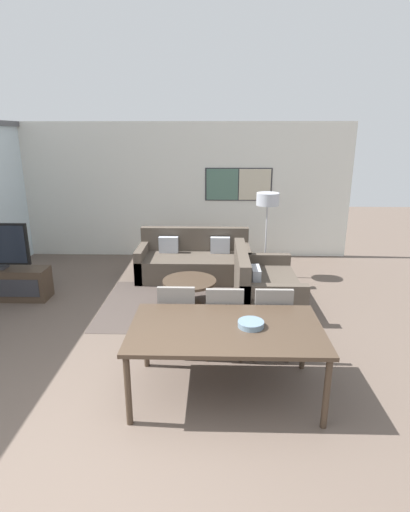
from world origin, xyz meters
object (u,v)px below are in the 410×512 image
at_px(dining_table, 226,333).
at_px(dining_chair_right, 271,317).
at_px(sofa_side, 261,287).
at_px(dining_chair_left, 178,315).
at_px(floor_lamp, 267,204).
at_px(sofa_main, 194,262).
at_px(coffee_table, 190,286).
at_px(dining_chair_centre, 224,317).
at_px(fruit_bowl, 251,324).

bearing_deg(dining_table, dining_chair_right, 52.71).
bearing_deg(sofa_side, dining_chair_left, 142.47).
distance_m(sofa_side, floor_lamp, 1.66).
relative_size(dining_table, dining_chair_left, 2.08).
bearing_deg(sofa_main, floor_lamp, -0.51).
bearing_deg(coffee_table, dining_chair_centre, -71.23).
height_order(coffee_table, dining_table, dining_table).
relative_size(sofa_main, dining_chair_centre, 2.23).
bearing_deg(floor_lamp, dining_chair_centre, -106.17).
height_order(dining_table, floor_lamp, floor_lamp).
bearing_deg(dining_chair_centre, sofa_main, 100.13).
bearing_deg(dining_chair_centre, sofa_side, 68.62).
relative_size(sofa_main, floor_lamp, 1.30).
height_order(dining_table, dining_chair_left, dining_chair_left).
relative_size(sofa_side, floor_lamp, 1.01).
bearing_deg(dining_chair_centre, dining_chair_left, 175.50).
bearing_deg(dining_chair_left, coffee_table, 88.04).
bearing_deg(sofa_side, sofa_main, 41.42).
distance_m(sofa_main, dining_table, 3.58).
bearing_deg(floor_lamp, dining_table, -102.99).
relative_size(sofa_side, fruit_bowl, 6.11).
height_order(sofa_side, dining_chair_right, dining_chair_right).
bearing_deg(coffee_table, dining_chair_left, -91.96).
relative_size(sofa_side, coffee_table, 1.92).
xyz_separation_m(sofa_main, dining_chair_right, (1.05, -2.80, 0.24)).
xyz_separation_m(sofa_main, sofa_side, (1.11, -1.26, -0.00)).
relative_size(sofa_main, fruit_bowl, 7.85).
relative_size(dining_chair_right, floor_lamp, 0.58).
xyz_separation_m(dining_table, fruit_bowl, (0.24, 0.02, 0.10)).
xyz_separation_m(dining_chair_left, floor_lamp, (1.36, 2.75, 0.85)).
bearing_deg(dining_chair_left, floor_lamp, 63.68).
bearing_deg(sofa_side, coffee_table, 93.80).
distance_m(sofa_main, dining_chair_centre, 2.86).
relative_size(sofa_main, sofa_side, 1.29).
bearing_deg(dining_chair_right, coffee_table, 125.57).
distance_m(sofa_side, coffee_table, 1.11).
bearing_deg(sofa_side, dining_chair_centre, 158.62).
bearing_deg(sofa_side, dining_table, 165.02).
bearing_deg(dining_chair_right, dining_chair_left, 178.01).
relative_size(dining_table, dining_chair_centre, 2.08).
distance_m(dining_chair_centre, dining_chair_right, 0.55).
bearing_deg(dining_chair_right, dining_chair_centre, -179.48).
relative_size(dining_chair_right, fruit_bowl, 3.52).
distance_m(dining_chair_centre, floor_lamp, 3.03).
distance_m(coffee_table, dining_chair_centre, 1.57).
height_order(dining_table, dining_chair_centre, dining_chair_centre).
height_order(dining_chair_left, floor_lamp, floor_lamp).
height_order(dining_table, dining_chair_right, dining_chair_right).
distance_m(sofa_main, coffee_table, 1.33).
distance_m(dining_chair_centre, fruit_bowl, 0.79).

